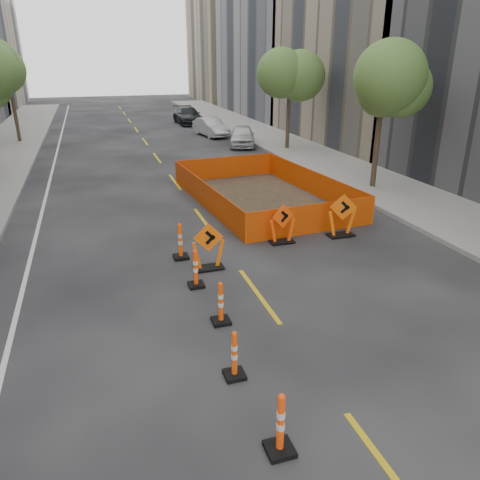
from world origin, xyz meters
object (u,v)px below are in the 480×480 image
object	(u,v)px
channelizer_4	(221,303)
parked_car_near	(242,136)
channelizer_3	(234,354)
channelizer_5	(196,268)
chevron_sign_right	(342,215)
parked_car_mid	(211,127)
parked_car_far	(188,116)
chevron_sign_left	(208,246)
channelizer_6	(180,241)
chevron_sign_center	(282,224)
channelizer_2	(281,423)

from	to	relation	value
channelizer_4	parked_car_near	xyz separation A→B (m)	(7.34, 21.26, 0.17)
channelizer_3	parked_car_near	distance (m)	24.42
channelizer_5	chevron_sign_right	distance (m)	5.90
channelizer_3	parked_car_mid	world-z (taller)	parked_car_mid
channelizer_5	parked_car_far	distance (m)	31.83
parked_car_mid	channelizer_4	bearing A→B (deg)	-113.71
parked_car_near	channelizer_4	bearing A→B (deg)	-91.66
channelizer_4	chevron_sign_left	xyz separation A→B (m)	(0.44, 2.90, 0.18)
channelizer_5	channelizer_6	xyz separation A→B (m)	(-0.03, 1.95, 0.03)
channelizer_5	chevron_sign_center	xyz separation A→B (m)	(3.35, 2.19, 0.14)
channelizer_3	chevron_sign_center	size ratio (longest dim) A/B	0.75
channelizer_5	parked_car_near	distance (m)	20.71
chevron_sign_left	chevron_sign_center	bearing A→B (deg)	30.44
channelizer_2	chevron_sign_right	size ratio (longest dim) A/B	0.74
parked_car_far	channelizer_6	bearing A→B (deg)	-103.29
channelizer_2	parked_car_near	size ratio (longest dim) A/B	0.27
channelizer_6	parked_car_far	size ratio (longest dim) A/B	0.23
channelizer_2	chevron_sign_left	distance (m)	6.82
channelizer_4	parked_car_far	bearing A→B (deg)	79.59
parked_car_far	channelizer_3	bearing A→B (deg)	-101.46
channelizer_5	parked_car_far	xyz separation A→B (m)	(6.24, 31.21, 0.19)
channelizer_3	chevron_sign_center	xyz separation A→B (m)	(3.47, 6.08, 0.17)
channelizer_5	parked_car_far	size ratio (longest dim) A/B	0.21
channelizer_5	parked_car_mid	world-z (taller)	parked_car_mid
channelizer_4	channelizer_5	distance (m)	1.95
channelizer_6	parked_car_mid	xyz separation A→B (m)	(6.54, 22.00, 0.11)
channelizer_3	chevron_sign_right	distance (m)	8.25
channelizer_4	chevron_sign_center	bearing A→B (deg)	52.24
chevron_sign_left	parked_car_far	distance (m)	30.78
channelizer_6	channelizer_5	bearing A→B (deg)	-89.01
channelizer_2	parked_car_far	xyz separation A→B (m)	(6.23, 37.06, 0.17)
parked_car_mid	channelizer_6	bearing A→B (deg)	-116.47
channelizer_2	parked_car_mid	bearing A→B (deg)	77.71
channelizer_6	chevron_sign_left	distance (m)	1.18
channelizer_4	chevron_sign_left	world-z (taller)	chevron_sign_left
chevron_sign_left	parked_car_mid	size ratio (longest dim) A/B	0.35
channelizer_2	channelizer_3	distance (m)	1.95
chevron_sign_right	parked_car_mid	size ratio (longest dim) A/B	0.36
channelizer_3	channelizer_6	xyz separation A→B (m)	(0.09, 5.84, 0.06)
channelizer_6	chevron_sign_center	bearing A→B (deg)	4.04
parked_car_far	chevron_sign_center	bearing A→B (deg)	-96.88
chevron_sign_left	chevron_sign_right	world-z (taller)	chevron_sign_right
parked_car_near	parked_car_mid	xyz separation A→B (m)	(-0.98, 4.64, -0.02)
channelizer_6	channelizer_4	bearing A→B (deg)	-87.34
channelizer_6	parked_car_near	world-z (taller)	parked_car_near
channelizer_3	chevron_sign_right	xyz separation A→B (m)	(5.61, 6.05, 0.24)
channelizer_5	parked_car_mid	distance (m)	24.82
chevron_sign_right	parked_car_far	size ratio (longest dim) A/B	0.30
channelizer_3	chevron_sign_right	bearing A→B (deg)	47.18
parked_car_near	chevron_sign_center	bearing A→B (deg)	-86.20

